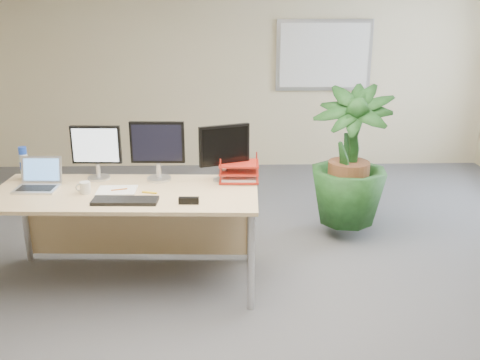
{
  "coord_description": "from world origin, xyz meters",
  "views": [
    {
      "loc": [
        -0.16,
        -3.41,
        2.22
      ],
      "look_at": [
        -0.05,
        0.35,
        0.98
      ],
      "focal_mm": 40.0,
      "sensor_mm": 36.0,
      "label": 1
    }
  ],
  "objects_px": {
    "laptop": "(39,181)",
    "floor_plant": "(349,163)",
    "desk": "(129,206)",
    "monitor_left": "(96,149)",
    "monitor_right": "(158,147)"
  },
  "relations": [
    {
      "from": "laptop",
      "to": "floor_plant",
      "type": "bearing_deg",
      "value": 16.44
    },
    {
      "from": "desk",
      "to": "floor_plant",
      "type": "bearing_deg",
      "value": 21.73
    },
    {
      "from": "monitor_left",
      "to": "monitor_right",
      "type": "distance_m",
      "value": 0.52
    },
    {
      "from": "monitor_left",
      "to": "monitor_right",
      "type": "relative_size",
      "value": 0.92
    },
    {
      "from": "desk",
      "to": "monitor_right",
      "type": "distance_m",
      "value": 0.54
    },
    {
      "from": "desk",
      "to": "monitor_left",
      "type": "height_order",
      "value": "monitor_left"
    },
    {
      "from": "monitor_left",
      "to": "laptop",
      "type": "height_order",
      "value": "monitor_left"
    },
    {
      "from": "floor_plant",
      "to": "monitor_left",
      "type": "bearing_deg",
      "value": -165.44
    },
    {
      "from": "monitor_left",
      "to": "desk",
      "type": "bearing_deg",
      "value": -36.3
    },
    {
      "from": "monitor_left",
      "to": "laptop",
      "type": "relative_size",
      "value": 1.35
    },
    {
      "from": "desk",
      "to": "laptop",
      "type": "distance_m",
      "value": 0.75
    },
    {
      "from": "floor_plant",
      "to": "monitor_left",
      "type": "relative_size",
      "value": 3.27
    },
    {
      "from": "laptop",
      "to": "monitor_right",
      "type": "bearing_deg",
      "value": 10.06
    },
    {
      "from": "monitor_left",
      "to": "monitor_right",
      "type": "bearing_deg",
      "value": -4.46
    },
    {
      "from": "monitor_right",
      "to": "laptop",
      "type": "distance_m",
      "value": 0.99
    }
  ]
}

